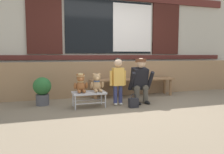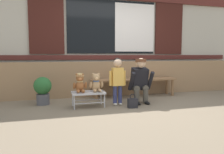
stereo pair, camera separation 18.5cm
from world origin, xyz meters
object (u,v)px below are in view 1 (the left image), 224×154
Objects in this scene: teddy_bear_plain at (97,83)px; adult_crouching at (140,80)px; wooden_bench_long at (133,81)px; teddy_bear_with_hat at (81,83)px; child_standing at (118,76)px; handbag_on_ground at (133,103)px; small_display_bench at (89,94)px; potted_plant at (42,89)px.

adult_crouching is (0.95, 0.05, 0.02)m from teddy_bear_plain.
teddy_bear_plain is (-1.10, -0.75, 0.09)m from wooden_bench_long.
teddy_bear_with_hat is 0.38× the size of child_standing.
teddy_bear_plain is at bearing -0.13° from teddy_bear_with_hat.
handbag_on_ground is at bearing -130.53° from adult_crouching.
adult_crouching is at bearing -101.50° from wooden_bench_long.
child_standing reaches higher than small_display_bench.
teddy_bear_plain is at bearing 154.98° from handbag_on_ground.
child_standing is 0.53m from adult_crouching.
child_standing is 1.68× the size of potted_plant.
wooden_bench_long is 2.14m from potted_plant.
child_standing is at bearing -174.13° from adult_crouching.
handbag_on_ground is 0.48× the size of potted_plant.
teddy_bear_with_hat reaches higher than wooden_bench_long.
wooden_bench_long is 0.72m from adult_crouching.
teddy_bear_plain is 0.38× the size of child_standing.
child_standing is 3.52× the size of handbag_on_ground.
child_standing is 1.01× the size of adult_crouching.
handbag_on_ground is at bearing -25.02° from teddy_bear_plain.
teddy_bear_plain is 0.81m from handbag_on_ground.
teddy_bear_with_hat is 1.28m from adult_crouching.
teddy_bear_with_hat is 1.08m from handbag_on_ground.
wooden_bench_long is 7.72× the size of handbag_on_ground.
adult_crouching is (-0.14, -0.70, 0.11)m from wooden_bench_long.
handbag_on_ground is (0.81, -0.30, -0.17)m from small_display_bench.
handbag_on_ground is 1.85m from potted_plant.
teddy_bear_with_hat is 1.34× the size of handbag_on_ground.
child_standing reaches higher than adult_crouching.
child_standing reaches higher than teddy_bear_plain.
wooden_bench_long is 1.33m from teddy_bear_plain.
wooden_bench_long is at bearing 34.37° from teddy_bear_plain.
wooden_bench_long is at bearing 48.70° from child_standing.
small_display_bench is 0.98m from potted_plant.
potted_plant is at bearing 168.48° from adult_crouching.
teddy_bear_with_hat is 0.77m from child_standing.
teddy_bear_with_hat is 1.00× the size of teddy_bear_plain.
wooden_bench_long is at bearing 27.87° from teddy_bear_with_hat.
adult_crouching reaches higher than small_display_bench.
potted_plant is at bearing 152.04° from small_display_bench.
potted_plant is at bearing 147.03° from teddy_bear_with_hat.
handbag_on_ground is (0.97, -0.30, -0.38)m from teddy_bear_with_hat.
adult_crouching is (1.27, 0.05, 0.01)m from teddy_bear_with_hat.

